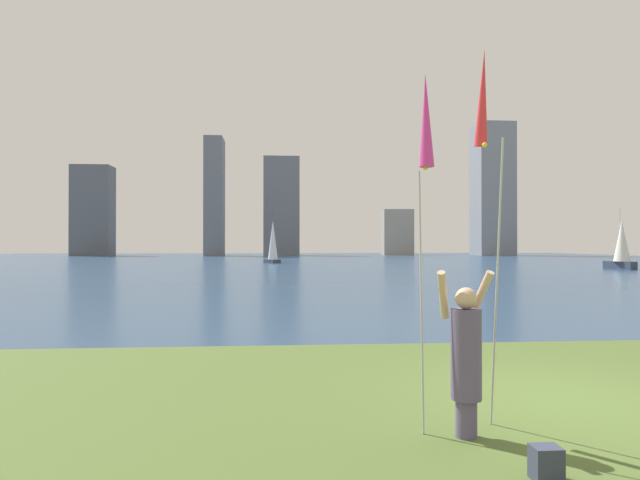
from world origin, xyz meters
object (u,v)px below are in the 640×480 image
Objects in this scene: sailboat_1 at (621,246)px; sailboat_4 at (273,243)px; person at (466,355)px; kite_flag_left at (426,131)px; kite_flag_right at (483,109)px; bag at (546,463)px.

sailboat_4 reaches higher than sailboat_1.
kite_flag_left is at bearing -175.25° from person.
kite_flag_left is at bearing -145.64° from kite_flag_right.
sailboat_1 is (25.89, 39.16, 1.80)m from bag.
person is 55.19m from sailboat_4.
bag is 0.06× the size of sailboat_1.
bag is at bearing -66.67° from person.
sailboat_1 reaches higher than kite_flag_right.
sailboat_1 reaches higher than bag.
bag is 46.98m from sailboat_1.
kite_flag_left is 0.68× the size of sailboat_4.
bag is (-0.11, -1.77, -3.56)m from kite_flag_right.
kite_flag_right is at bearing -124.58° from sailboat_1.
sailboat_4 is (-2.65, 54.51, -1.54)m from kite_flag_right.
person is 0.31× the size of sailboat_4.
kite_flag_right reaches higher than bag.
sailboat_1 is at bearing 62.99° from person.
bag is 56.37m from sailboat_4.
kite_flag_left is 3.46m from bag.
kite_flag_left is 1.12m from kite_flag_right.
sailboat_4 is (-2.54, 56.28, 2.02)m from bag.
kite_flag_left is 55.15m from sailboat_4.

